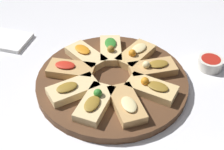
# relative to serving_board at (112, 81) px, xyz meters

# --- Properties ---
(ground_plane) EXTENTS (3.00, 3.00, 0.00)m
(ground_plane) POSITION_rel_serving_board_xyz_m (0.00, 0.00, -0.01)
(ground_plane) COLOR white
(serving_board) EXTENTS (0.41, 0.41, 0.02)m
(serving_board) POSITION_rel_serving_board_xyz_m (0.00, 0.00, 0.00)
(serving_board) COLOR #51331E
(serving_board) RESTS_ON ground_plane
(focaccia_slice_0) EXTENTS (0.11, 0.14, 0.04)m
(focaccia_slice_0) POSITION_rel_serving_board_xyz_m (-0.06, -0.10, 0.02)
(focaccia_slice_0) COLOR tan
(focaccia_slice_0) RESTS_ON serving_board
(focaccia_slice_1) EXTENTS (0.08, 0.13, 0.04)m
(focaccia_slice_1) POSITION_rel_serving_board_xyz_m (0.02, -0.11, 0.02)
(focaccia_slice_1) COLOR #E5C689
(focaccia_slice_1) RESTS_ON serving_board
(focaccia_slice_2) EXTENTS (0.14, 0.13, 0.03)m
(focaccia_slice_2) POSITION_rel_serving_board_xyz_m (0.09, -0.07, 0.02)
(focaccia_slice_2) COLOR #E5C689
(focaccia_slice_2) RESTS_ON serving_board
(focaccia_slice_3) EXTENTS (0.13, 0.07, 0.03)m
(focaccia_slice_3) POSITION_rel_serving_board_xyz_m (0.11, -0.01, 0.02)
(focaccia_slice_3) COLOR tan
(focaccia_slice_3) RESTS_ON serving_board
(focaccia_slice_4) EXTENTS (0.14, 0.13, 0.03)m
(focaccia_slice_4) POSITION_rel_serving_board_xyz_m (0.09, 0.07, 0.02)
(focaccia_slice_4) COLOR #E5C689
(focaccia_slice_4) RESTS_ON serving_board
(focaccia_slice_5) EXTENTS (0.09, 0.14, 0.04)m
(focaccia_slice_5) POSITION_rel_serving_board_xyz_m (0.03, 0.11, 0.02)
(focaccia_slice_5) COLOR #E5C689
(focaccia_slice_5) RESTS_ON serving_board
(focaccia_slice_6) EXTENTS (0.11, 0.14, 0.03)m
(focaccia_slice_6) POSITION_rel_serving_board_xyz_m (-0.05, 0.10, 0.02)
(focaccia_slice_6) COLOR tan
(focaccia_slice_6) RESTS_ON serving_board
(focaccia_slice_7) EXTENTS (0.14, 0.10, 0.04)m
(focaccia_slice_7) POSITION_rel_serving_board_xyz_m (-0.11, 0.04, 0.02)
(focaccia_slice_7) COLOR #DBB775
(focaccia_slice_7) RESTS_ON serving_board
(focaccia_slice_8) EXTENTS (0.14, 0.10, 0.04)m
(focaccia_slice_8) POSITION_rel_serving_board_xyz_m (-0.11, -0.04, 0.02)
(focaccia_slice_8) COLOR tan
(focaccia_slice_8) RESTS_ON serving_board
(napkin_stack) EXTENTS (0.14, 0.12, 0.01)m
(napkin_stack) POSITION_rel_serving_board_xyz_m (0.36, -0.16, -0.00)
(napkin_stack) COLOR white
(napkin_stack) RESTS_ON ground_plane
(dipping_bowl) EXTENTS (0.07, 0.07, 0.03)m
(dipping_bowl) POSITION_rel_serving_board_xyz_m (-0.27, -0.11, 0.01)
(dipping_bowl) COLOR silver
(dipping_bowl) RESTS_ON ground_plane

